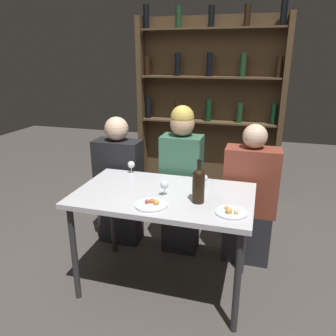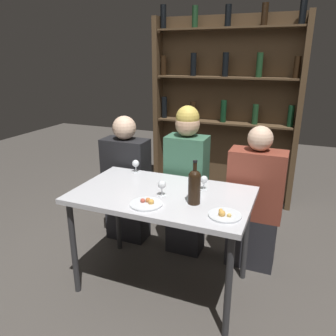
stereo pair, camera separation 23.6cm
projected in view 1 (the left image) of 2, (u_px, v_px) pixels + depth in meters
The scene contains 12 objects.
ground_plane at pixel (164, 284), 2.57m from camera, with size 10.00×10.00×0.00m, color #47423D.
dining_table at pixel (164, 202), 2.34m from camera, with size 1.25×0.75×0.78m.
wine_rack_wall at pixel (209, 103), 3.90m from camera, with size 1.72×0.21×2.25m.
wine_bottle at pixel (199, 184), 2.13m from camera, with size 0.08×0.08×0.30m.
wine_glass_0 at pixel (164, 186), 2.24m from camera, with size 0.06×0.06×0.11m.
wine_glass_1 at pixel (204, 179), 2.38m from camera, with size 0.06×0.06×0.11m.
wine_glass_2 at pixel (131, 165), 2.69m from camera, with size 0.06×0.06×0.11m.
food_plate_0 at pixel (151, 204), 2.12m from camera, with size 0.22×0.22×0.04m.
food_plate_1 at pixel (231, 212), 2.01m from camera, with size 0.20×0.20×0.05m.
seated_person_left at pixel (119, 185), 3.03m from camera, with size 0.42×0.22×1.20m.
seated_person_center at pixel (181, 182), 2.84m from camera, with size 0.34×0.22×1.32m.
seated_person_right at pixel (249, 200), 2.72m from camera, with size 0.43×0.22×1.20m.
Camera 1 is at (0.62, -2.04, 1.69)m, focal length 35.00 mm.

